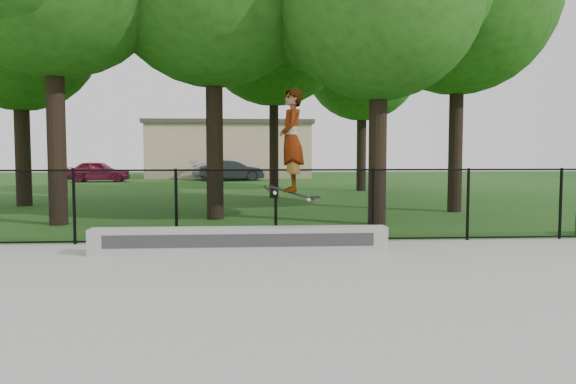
# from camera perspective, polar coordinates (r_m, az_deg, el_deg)

# --- Properties ---
(ground) EXTENTS (100.00, 100.00, 0.00)m
(ground) POSITION_cam_1_polar(r_m,az_deg,el_deg) (5.76, 1.66, -15.00)
(ground) COLOR #1C5818
(ground) RESTS_ON ground
(concrete_slab) EXTENTS (14.00, 12.00, 0.06)m
(concrete_slab) POSITION_cam_1_polar(r_m,az_deg,el_deg) (5.75, 1.66, -14.72)
(concrete_slab) COLOR gray
(concrete_slab) RESTS_ON ground
(grind_ledge) EXTENTS (5.36, 0.40, 0.47)m
(grind_ledge) POSITION_cam_1_polar(r_m,az_deg,el_deg) (10.24, -4.88, -4.90)
(grind_ledge) COLOR #9B9B97
(grind_ledge) RESTS_ON concrete_slab
(car_a) EXTENTS (4.00, 1.71, 1.36)m
(car_a) POSITION_cam_1_polar(r_m,az_deg,el_deg) (38.24, -18.70, 2.00)
(car_a) COLOR maroon
(car_a) RESTS_ON ground
(car_b) EXTENTS (4.01, 2.52, 1.36)m
(car_b) POSITION_cam_1_polar(r_m,az_deg,el_deg) (37.77, -5.72, 2.17)
(car_b) COLOR black
(car_b) RESTS_ON ground
(car_c) EXTENTS (4.35, 1.93, 1.37)m
(car_c) POSITION_cam_1_polar(r_m,az_deg,el_deg) (39.14, -6.28, 2.24)
(car_c) COLOR #ADB0C4
(car_c) RESTS_ON ground
(skater_airborne) EXTENTS (0.81, 0.69, 2.04)m
(skater_airborne) POSITION_cam_1_polar(r_m,az_deg,el_deg) (10.00, 0.36, 5.14)
(skater_airborne) COLOR black
(skater_airborne) RESTS_ON ground
(chainlink_fence) EXTENTS (16.06, 0.06, 1.50)m
(chainlink_fence) POSITION_cam_1_polar(r_m,az_deg,el_deg) (11.38, -1.25, -1.36)
(chainlink_fence) COLOR black
(chainlink_fence) RESTS_ON concrete_slab
(tree_row) EXTENTS (20.29, 18.48, 10.08)m
(tree_row) POSITION_cam_1_polar(r_m,az_deg,el_deg) (19.66, -3.01, 17.79)
(tree_row) COLOR black
(tree_row) RESTS_ON ground
(distant_building) EXTENTS (12.40, 6.40, 4.30)m
(distant_building) POSITION_cam_1_polar(r_m,az_deg,el_deg) (43.44, -5.92, 4.36)
(distant_building) COLOR #CCAE8F
(distant_building) RESTS_ON ground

